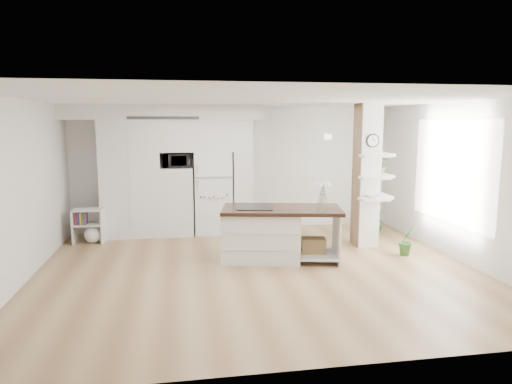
# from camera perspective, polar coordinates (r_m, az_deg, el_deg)

# --- Properties ---
(floor) EXTENTS (7.00, 6.00, 0.01)m
(floor) POSITION_cam_1_polar(r_m,az_deg,el_deg) (7.42, 0.27, -9.78)
(floor) COLOR tan
(floor) RESTS_ON ground
(room) EXTENTS (7.04, 6.04, 2.72)m
(room) POSITION_cam_1_polar(r_m,az_deg,el_deg) (7.06, 0.29, 4.65)
(room) COLOR white
(room) RESTS_ON ground
(cabinet_wall) EXTENTS (4.00, 0.71, 2.70)m
(cabinet_wall) POSITION_cam_1_polar(r_m,az_deg,el_deg) (9.65, -10.97, 3.51)
(cabinet_wall) COLOR white
(cabinet_wall) RESTS_ON floor
(refrigerator) EXTENTS (0.78, 0.69, 1.75)m
(refrigerator) POSITION_cam_1_polar(r_m,az_deg,el_deg) (9.76, -5.43, -0.04)
(refrigerator) COLOR white
(refrigerator) RESTS_ON floor
(column) EXTENTS (0.69, 0.90, 2.70)m
(column) POSITION_cam_1_polar(r_m,az_deg,el_deg) (8.88, 14.32, 1.96)
(column) COLOR silver
(column) RESTS_ON floor
(window) EXTENTS (0.00, 2.40, 2.40)m
(window) POSITION_cam_1_polar(r_m,az_deg,el_deg) (8.66, 23.28, 2.34)
(window) COLOR white
(window) RESTS_ON room
(pendant_light) EXTENTS (0.12, 0.12, 0.10)m
(pendant_light) POSITION_cam_1_polar(r_m,az_deg,el_deg) (7.66, 12.82, 6.74)
(pendant_light) COLOR white
(pendant_light) RESTS_ON room
(kitchen_island) EXTENTS (2.17, 1.33, 1.48)m
(kitchen_island) POSITION_cam_1_polar(r_m,az_deg,el_deg) (7.89, 1.52, -5.08)
(kitchen_island) COLOR white
(kitchen_island) RESTS_ON floor
(bookshelf) EXTENTS (0.59, 0.36, 0.68)m
(bookshelf) POSITION_cam_1_polar(r_m,az_deg,el_deg) (9.55, -20.04, -4.26)
(bookshelf) COLOR white
(bookshelf) RESTS_ON floor
(floor_plant_a) EXTENTS (0.33, 0.29, 0.53)m
(floor_plant_a) POSITION_cam_1_polar(r_m,az_deg,el_deg) (8.59, 18.31, -5.82)
(floor_plant_a) COLOR #366A2A
(floor_plant_a) RESTS_ON floor
(floor_plant_b) EXTENTS (0.38, 0.38, 0.52)m
(floor_plant_b) POSITION_cam_1_polar(r_m,az_deg,el_deg) (10.31, 14.77, -3.28)
(floor_plant_b) COLOR #366A2A
(floor_plant_b) RESTS_ON floor
(microwave) EXTENTS (0.54, 0.37, 0.30)m
(microwave) POSITION_cam_1_polar(r_m,az_deg,el_deg) (9.60, -9.95, 3.90)
(microwave) COLOR #2D2D2D
(microwave) RESTS_ON cabinet_wall
(shelf_plant) EXTENTS (0.27, 0.23, 0.30)m
(shelf_plant) POSITION_cam_1_polar(r_m,az_deg,el_deg) (9.12, 15.38, 3.18)
(shelf_plant) COLOR #366A2A
(shelf_plant) RESTS_ON column
(decor_bowl) EXTENTS (0.22, 0.22, 0.05)m
(decor_bowl) POSITION_cam_1_polar(r_m,az_deg,el_deg) (8.69, 14.37, -0.52)
(decor_bowl) COLOR white
(decor_bowl) RESTS_ON column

